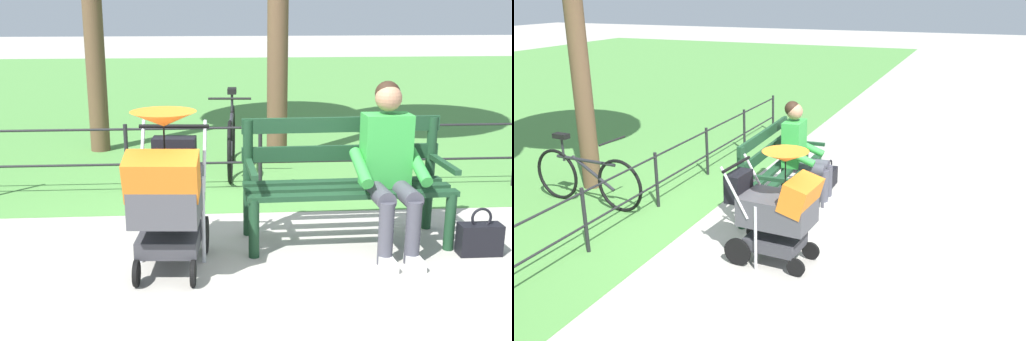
% 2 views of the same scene
% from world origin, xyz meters
% --- Properties ---
extents(ground_plane, '(60.00, 60.00, 0.00)m').
position_xyz_m(ground_plane, '(0.00, 0.00, 0.00)').
color(ground_plane, '#ADA89E').
extents(park_bench, '(1.61, 0.64, 0.96)m').
position_xyz_m(park_bench, '(-0.56, -0.12, 0.53)').
color(park_bench, '#193D23').
rests_on(park_bench, ground).
extents(person_on_bench, '(0.54, 0.74, 1.28)m').
position_xyz_m(person_on_bench, '(-0.85, 0.11, 0.68)').
color(person_on_bench, '#42424C').
rests_on(person_on_bench, ground).
extents(stroller, '(0.56, 0.92, 1.15)m').
position_xyz_m(stroller, '(0.79, 0.40, 0.59)').
color(stroller, black).
rests_on(stroller, ground).
extents(handbag, '(0.32, 0.14, 0.37)m').
position_xyz_m(handbag, '(-1.51, 0.29, 0.13)').
color(handbag, black).
rests_on(handbag, ground).
extents(park_fence, '(7.87, 0.04, 0.70)m').
position_xyz_m(park_fence, '(-0.28, -1.48, 0.42)').
color(park_fence, black).
rests_on(park_fence, ground).
extents(bicycle, '(0.44, 1.66, 0.89)m').
position_xyz_m(bicycle, '(0.26, -2.31, 0.36)').
color(bicycle, black).
rests_on(bicycle, ground).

